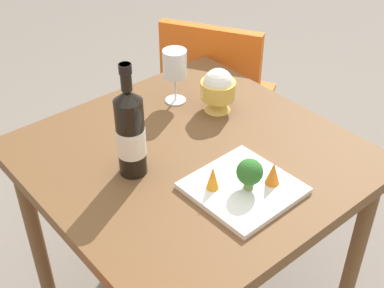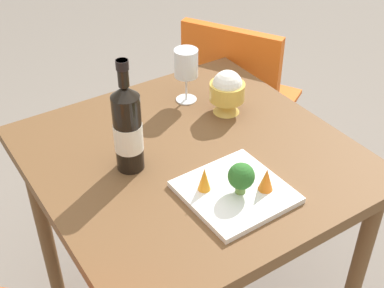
# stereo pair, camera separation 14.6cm
# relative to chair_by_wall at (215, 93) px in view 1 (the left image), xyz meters

# --- Properties ---
(dining_table) EXTENTS (0.86, 0.86, 0.74)m
(dining_table) POSITION_rel_chair_by_wall_xyz_m (0.52, 0.47, 0.12)
(dining_table) COLOR brown
(dining_table) RESTS_ON ground_plane
(chair_by_wall) EXTENTS (0.55, 0.55, 0.85)m
(chair_by_wall) POSITION_rel_chair_by_wall_xyz_m (0.00, 0.00, 0.00)
(chair_by_wall) COLOR orange
(chair_by_wall) RESTS_ON ground_plane
(wine_bottle) EXTENTS (0.08, 0.08, 0.32)m
(wine_bottle) POSITION_rel_chair_by_wall_xyz_m (0.70, 0.43, 0.34)
(wine_bottle) COLOR black
(wine_bottle) RESTS_ON dining_table
(wine_glass) EXTENTS (0.08, 0.08, 0.18)m
(wine_glass) POSITION_rel_chair_by_wall_xyz_m (0.38, 0.22, 0.34)
(wine_glass) COLOR white
(wine_glass) RESTS_ON dining_table
(rice_bowl) EXTENTS (0.11, 0.11, 0.14)m
(rice_bowl) POSITION_rel_chair_by_wall_xyz_m (0.31, 0.35, 0.29)
(rice_bowl) COLOR gold
(rice_bowl) RESTS_ON dining_table
(serving_plate) EXTENTS (0.26, 0.26, 0.02)m
(serving_plate) POSITION_rel_chair_by_wall_xyz_m (0.53, 0.68, 0.22)
(serving_plate) COLOR white
(serving_plate) RESTS_ON dining_table
(broccoli_floret) EXTENTS (0.07, 0.07, 0.09)m
(broccoli_floret) POSITION_rel_chair_by_wall_xyz_m (0.52, 0.69, 0.28)
(broccoli_floret) COLOR #729E4C
(broccoli_floret) RESTS_ON serving_plate
(carrot_garnish_left) EXTENTS (0.04, 0.04, 0.06)m
(carrot_garnish_left) POSITION_rel_chair_by_wall_xyz_m (0.46, 0.72, 0.26)
(carrot_garnish_left) COLOR orange
(carrot_garnish_left) RESTS_ON serving_plate
(carrot_garnish_right) EXTENTS (0.03, 0.03, 0.07)m
(carrot_garnish_right) POSITION_rel_chair_by_wall_xyz_m (0.59, 0.64, 0.26)
(carrot_garnish_right) COLOR orange
(carrot_garnish_right) RESTS_ON serving_plate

